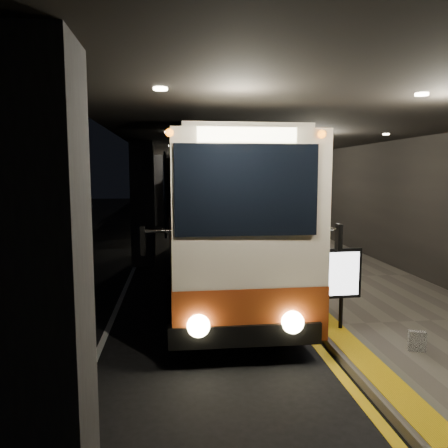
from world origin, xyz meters
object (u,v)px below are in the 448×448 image
coach_third (187,188)px  passenger_boarding (305,266)px  info_sign (342,275)px  coach_second (192,196)px  coach_main (213,217)px  bag_polka (417,341)px  stanchion_post (298,278)px

coach_third → passenger_boarding: 31.90m
coach_third → info_sign: size_ratio=7.47×
coach_second → info_sign: (2.19, -22.05, -0.40)m
coach_third → coach_main: bearing=-88.3°
coach_main → bag_polka: size_ratio=36.59×
coach_main → coach_third: bearing=89.2°
bag_polka → stanchion_post: 3.73m
coach_second → info_sign: coach_second is taller
info_sign → stanchion_post: info_sign is taller
passenger_boarding → coach_main: bearing=12.2°
coach_main → coach_second: coach_main is taller
info_sign → bag_polka: bearing=-55.9°
info_sign → stanchion_post: size_ratio=1.64×
coach_main → bag_polka: bearing=-64.7°
stanchion_post → coach_main: bearing=124.5°
coach_main → coach_third: (-0.07, 28.88, -0.08)m
bag_polka → stanchion_post: bearing=108.7°
coach_main → coach_second: bearing=89.1°
coach_main → stanchion_post: (1.93, -2.81, -1.29)m
passenger_boarding → stanchion_post: size_ratio=1.66×
coach_second → coach_third: size_ratio=0.89×
coach_main → stanchion_post: coach_main is taller
coach_main → coach_second: (-0.01, 16.95, -0.28)m
coach_second → bag_polka: coach_second is taller
coach_third → coach_second: bearing=-88.2°
coach_main → passenger_boarding: (2.05, -2.94, -0.96)m
stanchion_post → coach_second: bearing=95.6°
coach_second → bag_polka: 23.52m
coach_main → coach_third: coach_main is taller
info_sign → stanchion_post: 2.38m
coach_main → info_sign: coach_main is taller
coach_second → stanchion_post: 19.88m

